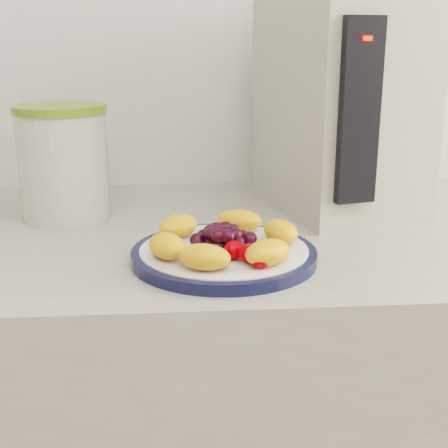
{
  "coord_description": "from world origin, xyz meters",
  "views": [
    {
      "loc": [
        -0.15,
        0.29,
        1.18
      ],
      "look_at": [
        -0.09,
        1.05,
        0.95
      ],
      "focal_mm": 50.0,
      "sensor_mm": 36.0,
      "label": 1
    }
  ],
  "objects": [
    {
      "name": "canister",
      "position": [
        -0.33,
        1.28,
        0.98
      ],
      "size": [
        0.17,
        0.17,
        0.17
      ],
      "primitive_type": "cylinder",
      "rotation": [
        0.0,
        0.0,
        0.22
      ],
      "color": "#47591C",
      "rests_on": "counter"
    },
    {
      "name": "fruit_plate",
      "position": [
        -0.09,
        1.05,
        0.93
      ],
      "size": [
        0.21,
        0.21,
        0.03
      ],
      "color": "orange",
      "rests_on": "plate_face"
    },
    {
      "name": "appliance_led",
      "position": [
        0.11,
        1.14,
        1.18
      ],
      "size": [
        0.01,
        0.01,
        0.01
      ],
      "primitive_type": "cube",
      "rotation": [
        0.0,
        0.0,
        0.25
      ],
      "color": "#FF0C05",
      "rests_on": "appliance_panel"
    },
    {
      "name": "appliance_panel",
      "position": [
        0.11,
        1.15,
        1.08
      ],
      "size": [
        0.06,
        0.03,
        0.26
      ],
      "primitive_type": "cube",
      "rotation": [
        0.0,
        0.0,
        0.25
      ],
      "color": "black",
      "rests_on": "appliance_body"
    },
    {
      "name": "appliance_body",
      "position": [
        0.12,
        1.3,
        1.07
      ],
      "size": [
        0.26,
        0.32,
        0.35
      ],
      "primitive_type": "cube",
      "rotation": [
        0.0,
        0.0,
        0.25
      ],
      "color": "#B3AC9A",
      "rests_on": "counter"
    },
    {
      "name": "plate_rim",
      "position": [
        -0.09,
        1.05,
        0.91
      ],
      "size": [
        0.24,
        0.24,
        0.01
      ],
      "primitive_type": "cylinder",
      "color": "#101535",
      "rests_on": "counter"
    },
    {
      "name": "canister_lid",
      "position": [
        -0.33,
        1.28,
        1.07
      ],
      "size": [
        0.17,
        0.17,
        0.01
      ],
      "primitive_type": "cylinder",
      "rotation": [
        0.0,
        0.0,
        0.22
      ],
      "color": "olive",
      "rests_on": "canister"
    },
    {
      "name": "plate_face",
      "position": [
        -0.09,
        1.05,
        0.91
      ],
      "size": [
        0.22,
        0.22,
        0.02
      ],
      "primitive_type": "cylinder",
      "color": "white",
      "rests_on": "counter"
    }
  ]
}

